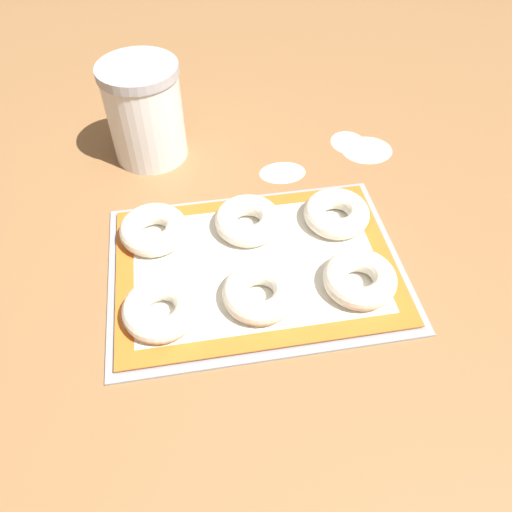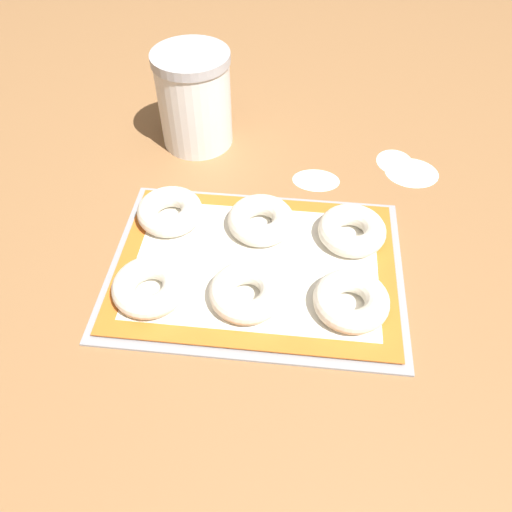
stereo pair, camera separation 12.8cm
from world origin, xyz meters
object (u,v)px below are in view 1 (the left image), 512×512
Objects in this scene: bagel_back_right at (337,213)px; flour_canister at (145,112)px; bagel_front_left at (161,309)px; bagel_back_left at (154,229)px; bagel_front_center at (260,293)px; bagel_front_right at (360,279)px; baking_tray at (256,267)px; bagel_back_center at (248,220)px.

flour_canister is at bearing 139.52° from bagel_back_right.
bagel_front_left and bagel_back_left have the same top height.
bagel_front_right is (0.14, 0.00, 0.00)m from bagel_front_center.
bagel_front_right is 0.60× the size of flour_canister.
baking_tray is 2.50× the size of flour_canister.
flour_canister reaches higher than bagel_back_right.
bagel_front_right is 0.46m from flour_canister.
bagel_back_left is (-0.14, 0.14, 0.00)m from bagel_front_center.
flour_canister reaches higher than bagel_front_left.
baking_tray is at bearing -65.08° from flour_canister.
bagel_front_right is 1.00× the size of bagel_back_left.
flour_canister is (-0.14, 0.30, 0.08)m from baking_tray.
bagel_back_center and bagel_back_right have the same top height.
flour_canister is (0.00, 0.23, 0.06)m from bagel_back_left.
baking_tray is at bearing 85.03° from bagel_front_center.
bagel_back_right is (0.28, 0.14, 0.00)m from bagel_front_left.
flour_canister reaches higher than baking_tray.
bagel_front_left and bagel_front_center have the same top height.
bagel_front_left is at bearing -88.14° from bagel_back_left.
bagel_back_right is at bearing 88.35° from bagel_front_right.
bagel_back_center is 1.00× the size of bagel_back_right.
bagel_back_right is (0.14, 0.07, 0.02)m from baking_tray.
bagel_front_left reaches higher than baking_tray.
bagel_back_center is at bearing 176.81° from bagel_back_right.
bagel_back_left is at bearing 151.36° from baking_tray.
bagel_front_left is 1.00× the size of bagel_back_center.
bagel_front_center is 0.19m from bagel_back_right.
bagel_front_right is (0.13, -0.07, 0.02)m from baking_tray.
bagel_back_center is at bearing 90.11° from baking_tray.
bagel_front_left and bagel_front_right have the same top height.
baking_tray is at bearing 27.11° from bagel_front_left.
bagel_back_center is at bearing -1.69° from bagel_back_left.
baking_tray is 0.16m from bagel_back_left.
bagel_back_center is at bearing 133.98° from bagel_front_right.
bagel_front_left is at bearing -153.61° from bagel_back_right.
bagel_front_right is 1.00× the size of bagel_back_right.
bagel_back_left is (-0.28, 0.14, 0.00)m from bagel_front_right.
bagel_back_left is at bearing 177.58° from bagel_back_right.
bagel_front_left is 0.60× the size of flour_canister.
baking_tray is 4.18× the size of bagel_back_right.
bagel_back_left is 0.60× the size of flour_canister.
baking_tray is at bearing -89.89° from bagel_back_center.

